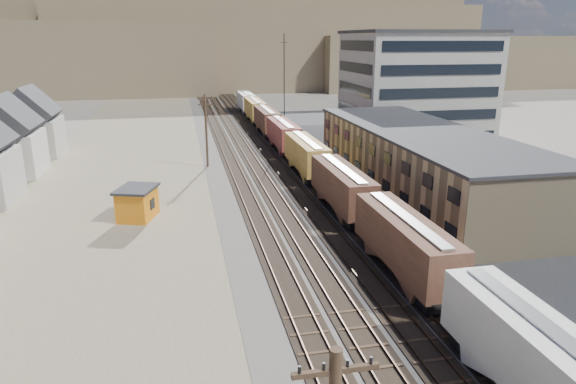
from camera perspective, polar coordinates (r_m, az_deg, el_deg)
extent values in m
plane|color=#6B6356|center=(35.02, 9.74, -12.83)|extent=(300.00, 300.00, 0.00)
cube|color=#4C4742|center=(80.89, -3.19, 4.47)|extent=(18.00, 200.00, 0.06)
cube|color=#756950|center=(70.76, -18.13, 1.86)|extent=(24.00, 180.00, 0.03)
cube|color=#232326|center=(73.67, 15.87, 2.62)|extent=(26.00, 120.00, 0.04)
cube|color=black|center=(80.30, -6.73, 4.34)|extent=(2.60, 200.00, 0.08)
cube|color=#38281E|center=(80.21, -7.24, 4.39)|extent=(0.08, 200.00, 0.16)
cube|color=#38281E|center=(80.34, -6.22, 4.45)|extent=(0.08, 200.00, 0.16)
cube|color=black|center=(80.61, -4.60, 4.45)|extent=(2.60, 200.00, 0.08)
cube|color=#38281E|center=(80.50, -5.11, 4.50)|extent=(0.08, 200.00, 0.16)
cube|color=#38281E|center=(80.67, -4.09, 4.55)|extent=(0.08, 200.00, 0.16)
cube|color=black|center=(81.03, -2.49, 4.55)|extent=(2.60, 200.00, 0.08)
cube|color=#38281E|center=(80.89, -2.99, 4.61)|extent=(0.08, 200.00, 0.16)
cube|color=#38281E|center=(81.12, -1.99, 4.66)|extent=(0.08, 200.00, 0.16)
cube|color=black|center=(81.52, -0.54, 4.64)|extent=(2.60, 200.00, 0.08)
cube|color=#38281E|center=(81.36, -1.04, 4.70)|extent=(0.08, 200.00, 0.16)
cube|color=#38281E|center=(81.63, -0.04, 4.74)|extent=(0.08, 200.00, 0.16)
cube|color=black|center=(31.87, 20.32, -15.36)|extent=(2.20, 2.20, 0.90)
cube|color=silver|center=(27.35, 26.54, -16.59)|extent=(3.00, 13.34, 3.40)
cube|color=#B7B7B2|center=(26.47, 27.05, -13.33)|extent=(0.90, 12.32, 0.16)
cube|color=black|center=(35.61, 16.02, -11.37)|extent=(2.20, 2.20, 0.90)
cube|color=black|center=(43.93, 9.94, -5.45)|extent=(2.20, 2.20, 0.90)
cube|color=#48301F|center=(38.82, 12.84, -5.23)|extent=(3.00, 13.34, 3.40)
cube|color=#B7B7B2|center=(38.21, 13.01, -2.75)|extent=(0.90, 12.32, 0.16)
cube|color=black|center=(48.33, 7.76, -3.26)|extent=(2.20, 2.20, 0.90)
cube|color=black|center=(57.49, 4.42, 0.10)|extent=(2.20, 2.20, 0.90)
cube|color=#48301F|center=(52.24, 6.01, 0.80)|extent=(3.00, 13.34, 3.40)
cube|color=#B7B7B2|center=(51.78, 6.07, 2.70)|extent=(0.90, 12.32, 0.16)
cube|color=black|center=(62.17, 3.13, 1.40)|extent=(2.20, 2.20, 0.90)
cube|color=black|center=(71.72, 1.05, 3.49)|extent=(2.20, 2.20, 0.90)
cube|color=#B47A2F|center=(66.43, 2.04, 4.32)|extent=(3.00, 13.34, 3.40)
cube|color=#B7B7B2|center=(66.07, 2.05, 5.83)|extent=(0.90, 12.33, 0.16)
cube|color=black|center=(76.53, 0.21, 4.34)|extent=(2.20, 2.20, 0.90)
cube|color=black|center=(86.27, -1.21, 5.75)|extent=(2.20, 2.20, 0.90)
cube|color=brown|center=(80.98, -0.55, 6.58)|extent=(3.00, 13.34, 3.40)
cube|color=#B7B7B2|center=(80.69, -0.55, 7.82)|extent=(0.90, 12.33, 0.16)
cube|color=black|center=(91.16, -1.80, 6.34)|extent=(2.20, 2.20, 0.90)
cube|color=black|center=(101.02, -2.82, 7.34)|extent=(2.20, 2.20, 0.90)
cube|color=#48301F|center=(95.74, -2.35, 8.13)|extent=(3.00, 13.34, 3.40)
cube|color=#B7B7B2|center=(95.49, -2.36, 9.19)|extent=(0.90, 12.32, 0.16)
cube|color=black|center=(105.95, -3.26, 7.77)|extent=(2.20, 2.20, 0.90)
cube|color=black|center=(115.89, -4.03, 8.53)|extent=(2.20, 2.20, 0.90)
cube|color=#B47A2F|center=(110.62, -3.68, 9.27)|extent=(3.00, 13.34, 3.40)
cube|color=#B7B7B2|center=(110.40, -3.70, 10.18)|extent=(0.90, 12.32, 0.16)
cube|color=black|center=(120.84, -4.36, 8.85)|extent=(2.20, 2.20, 0.90)
cube|color=black|center=(130.83, -4.96, 9.44)|extent=(2.20, 2.20, 0.90)
cube|color=silver|center=(125.57, -4.70, 10.13)|extent=(3.00, 13.34, 3.40)
cube|color=#B7B7B2|center=(125.38, -4.72, 10.94)|extent=(0.90, 12.32, 0.16)
cube|color=tan|center=(61.09, 14.55, 3.27)|extent=(12.00, 40.00, 7.00)
cube|color=#2D2D30|center=(60.39, 14.80, 6.59)|extent=(12.40, 40.40, 0.30)
cube|color=black|center=(59.00, 9.18, 1.83)|extent=(0.12, 36.00, 1.20)
cube|color=black|center=(58.32, 9.31, 4.68)|extent=(0.12, 36.00, 1.20)
cube|color=#9E998E|center=(92.57, 13.95, 11.18)|extent=(22.00, 18.00, 18.00)
cube|color=#2D2D30|center=(92.22, 14.36, 16.87)|extent=(22.60, 18.60, 0.50)
cube|color=black|center=(88.38, 7.34, 11.29)|extent=(0.12, 16.00, 16.00)
cube|color=black|center=(84.53, 16.60, 10.50)|extent=(20.00, 0.12, 16.00)
cube|color=#382619|center=(13.19, 5.31, -19.16)|extent=(2.20, 0.14, 0.14)
cylinder|color=black|center=(13.27, 7.94, -18.23)|extent=(0.08, 0.08, 0.22)
cylinder|color=#382619|center=(71.29, -9.07, 6.70)|extent=(0.32, 0.32, 10.00)
cube|color=#382619|center=(70.68, -9.23, 10.21)|extent=(2.20, 0.14, 0.14)
cube|color=#382619|center=(70.77, -9.20, 9.57)|extent=(1.90, 0.14, 0.14)
cylinder|color=black|center=(70.69, -8.75, 10.35)|extent=(0.08, 0.08, 0.22)
cylinder|color=black|center=(90.32, -0.43, 11.53)|extent=(0.16, 0.16, 18.00)
cube|color=black|center=(89.96, -0.44, 16.29)|extent=(1.20, 0.08, 0.08)
cube|color=#B7B2A8|center=(75.93, -28.65, 3.73)|extent=(8.00, 8.00, 5.50)
cube|color=#2D2D30|center=(75.32, -29.03, 6.43)|extent=(8.15, 8.16, 8.15)
cube|color=#9E998E|center=(87.28, -26.52, 5.46)|extent=(8.00, 8.00, 5.50)
cube|color=#2D2D30|center=(86.75, -26.83, 7.82)|extent=(8.15, 8.16, 8.15)
cube|color=brown|center=(184.68, -27.72, 12.94)|extent=(120.00, 40.00, 22.00)
cube|color=brown|center=(190.87, -2.34, 15.74)|extent=(140.00, 45.00, 28.00)
cube|color=brown|center=(205.38, 18.42, 13.60)|extent=(110.00, 38.00, 18.00)
cube|color=brown|center=(208.19, -11.81, 16.04)|extent=(200.00, 60.00, 32.00)
cube|color=orange|center=(52.56, -16.39, -1.31)|extent=(4.05, 4.68, 2.97)
cube|color=#2D2D30|center=(52.12, -16.53, 0.34)|extent=(4.55, 5.18, 0.25)
cube|color=black|center=(51.97, -14.83, -1.28)|extent=(0.40, 0.97, 0.99)
imported|color=maroon|center=(49.36, 25.83, -4.31)|extent=(4.46, 5.16, 1.68)
imported|color=navy|center=(78.81, 12.26, 4.35)|extent=(5.21, 6.25, 1.59)
imported|color=silver|center=(86.36, 18.28, 4.97)|extent=(3.21, 5.16, 1.64)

